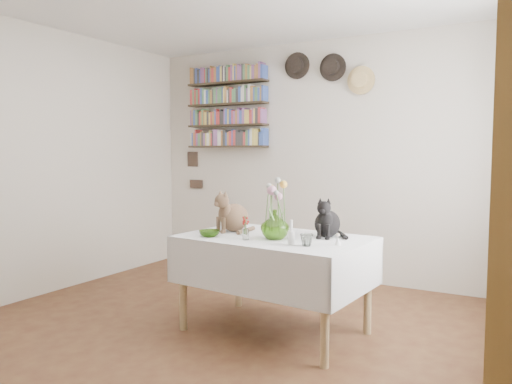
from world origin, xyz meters
The scene contains 15 objects.
room centered at (0.00, 0.00, 1.25)m, with size 4.08×4.58×2.58m.
curtain centered at (1.90, -0.12, 1.15)m, with size 0.12×0.38×2.10m, color brown.
dining_table centered at (0.35, 0.54, 0.54)m, with size 1.41×0.97×0.72m.
tabby_cat centered at (-0.05, 0.62, 0.88)m, with size 0.22×0.28×0.33m, color brown, non-canonical shape.
black_cat centered at (0.69, 0.73, 0.87)m, with size 0.20×0.25×0.30m, color black, non-canonical shape.
flower_vase centered at (0.40, 0.45, 0.82)m, with size 0.20×0.20×0.21m, color #75B135.
green_bowl centered at (-0.07, 0.31, 0.74)m, with size 0.15×0.15×0.05m, color #75B135.
drinking_glass centered at (0.70, 0.32, 0.76)m, with size 0.09×0.09×0.08m, color white.
candlestick centered at (0.59, 0.32, 0.77)m, with size 0.05×0.05×0.17m.
berry_jar centered at (0.23, 0.33, 0.80)m, with size 0.05×0.05×0.19m.
porcelain_figurine centered at (0.87, 0.45, 0.75)m, with size 0.04×0.04×0.08m.
flower_bouquet centered at (0.40, 0.46, 1.06)m, with size 0.17×0.13×0.39m.
bookshelf_unit centered at (-1.10, 2.16, 1.84)m, with size 1.00×0.16×0.91m.
wall_hats centered at (0.12, 2.19, 2.17)m, with size 0.98×0.09×0.48m.
wall_art_plaques centered at (-1.63, 2.23, 1.12)m, with size 0.21×0.02×0.44m.
Camera 1 is at (2.02, -2.68, 1.34)m, focal length 35.00 mm.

